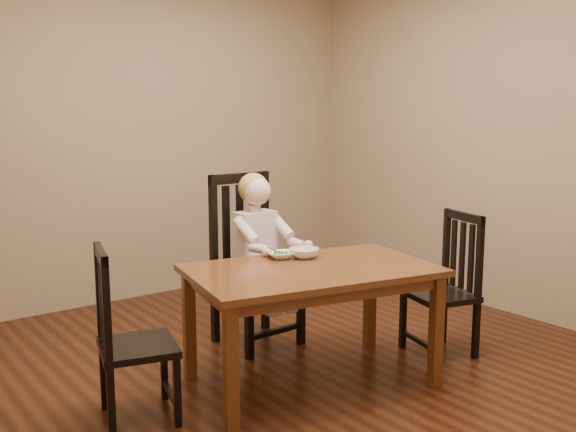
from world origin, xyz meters
TOP-DOWN VIEW (x-y plane):
  - room at (0.00, 0.00)m, footprint 4.01×4.01m
  - dining_table at (-0.05, -0.22)m, footprint 1.50×1.08m
  - chair_child at (0.06, 0.55)m, footprint 0.50×0.48m
  - chair_left at (-1.07, -0.02)m, footprint 0.46×0.47m
  - chair_right at (0.94, -0.38)m, footprint 0.47×0.48m
  - toddler at (0.07, 0.49)m, footprint 0.36×0.45m
  - bowl_peas at (-0.06, 0.06)m, footprint 0.21×0.21m
  - bowl_veg at (0.06, -0.01)m, footprint 0.23×0.23m
  - fork at (-0.10, 0.05)m, footprint 0.07×0.13m

SIDE VIEW (x-z plane):
  - chair_left at x=-1.07m, z-range -0.02..0.88m
  - chair_right at x=0.94m, z-range -0.02..0.90m
  - chair_child at x=0.06m, z-range -0.02..1.12m
  - dining_table at x=-0.05m, z-range 0.26..0.94m
  - toddler at x=0.07m, z-range 0.40..1.00m
  - bowl_peas at x=-0.06m, z-range 0.68..0.72m
  - bowl_veg at x=0.06m, z-range 0.68..0.74m
  - fork at x=-0.10m, z-range 0.70..0.75m
  - room at x=0.00m, z-range 0.00..2.71m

